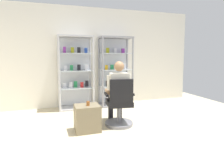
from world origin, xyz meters
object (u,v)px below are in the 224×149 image
(display_cabinet_left, at_px, (75,72))
(office_chair, at_px, (120,107))
(storage_crate, at_px, (87,118))
(display_cabinet_right, at_px, (115,71))
(tea_glass, at_px, (88,103))
(seated_shopkeeper, at_px, (118,89))

(display_cabinet_left, xyz_separation_m, office_chair, (0.64, -1.61, -0.57))
(display_cabinet_left, xyz_separation_m, storage_crate, (-0.02, -1.65, -0.72))
(display_cabinet_left, distance_m, display_cabinet_right, 1.10)
(tea_glass, bearing_deg, display_cabinet_right, 56.72)
(seated_shopkeeper, bearing_deg, office_chair, -97.85)
(display_cabinet_right, xyz_separation_m, office_chair, (-0.46, -1.61, -0.57))
(seated_shopkeeper, bearing_deg, tea_glass, -160.69)
(office_chair, bearing_deg, tea_glass, -173.64)
(display_cabinet_left, bearing_deg, seated_shopkeeper, -65.48)
(display_cabinet_left, bearing_deg, tea_glass, -90.20)
(office_chair, xyz_separation_m, storage_crate, (-0.66, -0.04, -0.15))
(office_chair, bearing_deg, display_cabinet_right, 74.05)
(tea_glass, bearing_deg, seated_shopkeeper, 19.31)
(display_cabinet_left, xyz_separation_m, display_cabinet_right, (1.10, 0.00, 0.00))
(display_cabinet_left, relative_size, seated_shopkeeper, 1.47)
(office_chair, distance_m, tea_glass, 0.66)
(seated_shopkeeper, distance_m, tea_glass, 0.73)
(office_chair, distance_m, storage_crate, 0.68)
(office_chair, distance_m, seated_shopkeeper, 0.36)
(storage_crate, relative_size, tea_glass, 5.95)
(office_chair, bearing_deg, display_cabinet_left, 111.63)
(display_cabinet_right, bearing_deg, display_cabinet_left, -179.92)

